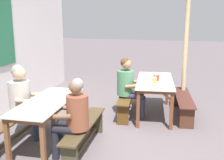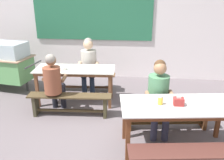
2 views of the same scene
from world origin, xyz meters
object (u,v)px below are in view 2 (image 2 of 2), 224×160
at_px(bench_near_front, 190,160).
at_px(person_right_near_table, 159,93).
at_px(bench_far_front, 70,102).
at_px(dining_table_near, 179,109).
at_px(person_center_facing, 89,62).
at_px(condiment_jar, 160,100).
at_px(dining_table_far, 75,72).
at_px(tissue_box, 179,101).
at_px(food_cart, 5,63).
at_px(bench_far_back, 81,80).
at_px(bench_near_back, 167,113).
at_px(soup_bowl, 63,68).
at_px(person_left_back_turned, 53,81).

distance_m(bench_near_front, person_right_near_table, 1.24).
bearing_deg(bench_far_front, dining_table_near, -24.58).
xyz_separation_m(person_center_facing, condiment_jar, (1.46, -2.06, 0.09)).
distance_m(dining_table_far, bench_far_front, 0.72).
height_order(person_right_near_table, tissue_box, person_right_near_table).
distance_m(food_cart, condiment_jar, 4.06).
height_order(food_cart, person_right_near_table, person_right_near_table).
bearing_deg(dining_table_near, person_right_near_table, 116.59).
bearing_deg(person_right_near_table, food_cart, 156.86).
bearing_deg(bench_far_back, bench_near_back, -38.11).
bearing_deg(dining_table_near, condiment_jar, -174.44).
height_order(bench_far_front, tissue_box, tissue_box).
xyz_separation_m(tissue_box, condiment_jar, (-0.26, -0.01, 0.01)).
relative_size(person_right_near_table, soup_bowl, 7.37).
relative_size(bench_far_front, food_cart, 0.97).
relative_size(bench_far_back, condiment_jar, 12.76).
bearing_deg(bench_far_back, person_center_facing, -9.89).
bearing_deg(bench_far_back, bench_far_front, -86.64).
bearing_deg(food_cart, condiment_jar, -30.32).
distance_m(bench_far_back, tissue_box, 2.89).
distance_m(bench_far_front, condiment_jar, 1.91).
height_order(condiment_jar, soup_bowl, condiment_jar).
bearing_deg(person_right_near_table, person_center_facing, 134.26).
distance_m(dining_table_near, person_left_back_turned, 2.37).
xyz_separation_m(dining_table_near, person_left_back_turned, (-2.19, 0.91, 0.00)).
xyz_separation_m(bench_far_front, food_cart, (-1.90, 1.16, 0.38)).
bearing_deg(person_right_near_table, bench_far_front, 167.86).
relative_size(bench_far_front, person_center_facing, 1.24).
distance_m(dining_table_near, bench_near_front, 0.73).
bearing_deg(person_center_facing, person_right_near_table, -45.74).
relative_size(bench_near_front, condiment_jar, 12.37).
bearing_deg(bench_near_back, soup_bowl, 159.66).
bearing_deg(tissue_box, bench_near_front, -79.59).
relative_size(bench_far_back, person_left_back_turned, 1.35).
distance_m(person_right_near_table, soup_bowl, 2.08).
bearing_deg(bench_near_front, tissue_box, 100.41).
bearing_deg(person_center_facing, person_left_back_turned, -111.81).
bearing_deg(bench_near_back, bench_far_back, 141.89).
xyz_separation_m(food_cart, soup_bowl, (1.63, -0.65, 0.12)).
height_order(dining_table_near, bench_near_back, dining_table_near).
relative_size(bench_near_back, soup_bowl, 9.26).
bearing_deg(person_center_facing, soup_bowl, -121.48).
bearing_deg(bench_far_front, soup_bowl, 117.65).
height_order(dining_table_far, condiment_jar, condiment_jar).
xyz_separation_m(bench_far_back, person_right_near_table, (1.70, -1.56, 0.42)).
distance_m(dining_table_near, bench_far_front, 2.11).
height_order(bench_near_back, tissue_box, tissue_box).
distance_m(bench_near_back, soup_bowl, 2.26).
height_order(bench_far_back, tissue_box, tissue_box).
height_order(dining_table_near, person_right_near_table, person_right_near_table).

